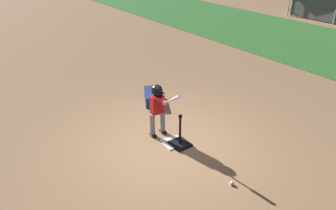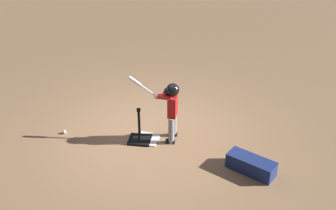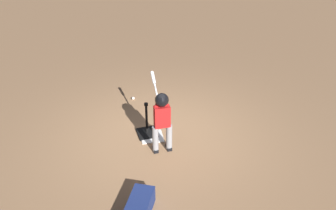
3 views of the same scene
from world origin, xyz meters
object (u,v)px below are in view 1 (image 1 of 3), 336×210
Objects in this scene: batting_tee at (180,141)px; bleachers_left_center at (324,6)px; equipment_bag at (151,97)px; baseball at (232,183)px; batter_child at (158,104)px.

bleachers_left_center is (-5.25, 14.08, 0.52)m from batting_tee.
bleachers_left_center is at bearing 132.01° from equipment_bag.
batting_tee is 2.21m from equipment_bag.
equipment_bag is (-3.66, 0.69, 0.10)m from baseball.
baseball is (2.15, 0.11, -0.74)m from batter_child.
batter_child is 1.83m from equipment_bag.
batting_tee is 9.74× the size of baseball.
equipment_bag is (-2.11, 0.65, 0.04)m from batting_tee.
batter_child is at bearing 0.97° from equipment_bag.
equipment_bag is (3.14, -13.43, -0.48)m from bleachers_left_center.
batter_child is at bearing -71.90° from bleachers_left_center.
batting_tee is 0.55× the size of batter_child.
batting_tee reaches higher than equipment_bag.
batter_child reaches higher than bleachers_left_center.
bleachers_left_center is 13.80m from equipment_bag.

